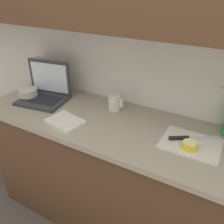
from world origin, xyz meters
name	(u,v)px	position (x,y,z in m)	size (l,w,h in m)	color
wall_back	(196,6)	(0.00, 0.22, 1.56)	(5.20, 0.38, 2.60)	white
counter_unit	(162,194)	(0.02, 0.00, 0.46)	(2.53, 0.59, 0.89)	brown
laptop	(45,91)	(-0.94, 0.05, 0.96)	(0.37, 0.31, 0.27)	#333338
cutting_board	(191,144)	(0.13, 0.01, 0.90)	(0.31, 0.24, 0.01)	silver
knife	(186,138)	(0.10, 0.03, 0.91)	(0.26, 0.18, 0.02)	silver
lemon_half_cut	(190,145)	(0.14, -0.04, 0.92)	(0.08, 0.08, 0.04)	yellow
measuring_cup	(114,102)	(-0.42, 0.15, 0.95)	(0.11, 0.09, 0.11)	silver
bowl_white	(28,94)	(-1.07, -0.01, 0.93)	(0.14, 0.14, 0.07)	beige
paper_towel_roll	(40,72)	(-1.14, 0.22, 1.01)	(0.10, 0.10, 0.24)	white
dish_towel	(65,122)	(-0.59, -0.16, 0.91)	(0.22, 0.16, 0.02)	silver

